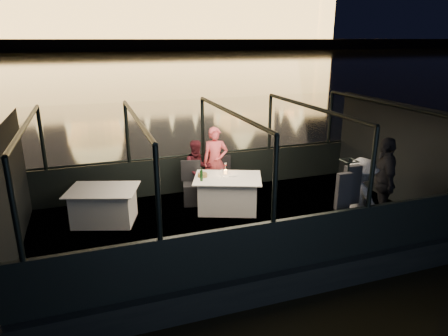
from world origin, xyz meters
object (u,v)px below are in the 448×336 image
object	(u,v)px
chair_port_left	(193,185)
chair_port_right	(226,178)
dining_table_aft	(104,205)
passenger_dark	(383,184)
dining_table_central	(228,194)
coat_stand	(345,202)
person_woman_coral	(215,165)
wine_bottle	(201,174)
passenger_stripe	(360,196)
person_man_maroon	(197,167)

from	to	relation	value
chair_port_left	chair_port_right	size ratio (longest dim) A/B	1.05
dining_table_aft	passenger_dark	distance (m)	5.72
passenger_dark	dining_table_central	bearing A→B (deg)	-93.86
chair_port_left	passenger_dark	size ratio (longest dim) A/B	0.53
dining_table_aft	coat_stand	world-z (taller)	coat_stand
dining_table_central	person_woman_coral	xyz separation A→B (m)	(0.05, 1.03, 0.36)
chair_port_right	wine_bottle	size ratio (longest dim) A/B	3.16
chair_port_right	person_woman_coral	distance (m)	0.41
passenger_stripe	dining_table_aft	bearing A→B (deg)	51.31
person_man_maroon	coat_stand	bearing A→B (deg)	-62.94
dining_table_aft	chair_port_left	distance (m)	2.04
dining_table_central	chair_port_left	xyz separation A→B (m)	(-0.62, 0.60, 0.06)
passenger_dark	wine_bottle	xyz separation A→B (m)	(-3.35, 1.62, 0.06)
dining_table_central	chair_port_left	bearing A→B (deg)	135.88
person_woman_coral	passenger_dark	distance (m)	3.80
passenger_stripe	wine_bottle	bearing A→B (deg)	39.20
passenger_stripe	chair_port_right	bearing A→B (deg)	18.15
chair_port_right	wine_bottle	distance (m)	1.28
person_woman_coral	passenger_stripe	world-z (taller)	passenger_stripe
chair_port_left	passenger_stripe	bearing A→B (deg)	-33.93
dining_table_aft	passenger_stripe	world-z (taller)	passenger_stripe
person_man_maroon	wine_bottle	size ratio (longest dim) A/B	4.78
chair_port_right	coat_stand	xyz separation A→B (m)	(1.16, -3.09, 0.45)
chair_port_right	passenger_stripe	world-z (taller)	passenger_stripe
dining_table_aft	person_woman_coral	size ratio (longest dim) A/B	0.83
coat_stand	person_man_maroon	bearing A→B (deg)	119.60
person_man_maroon	chair_port_right	bearing A→B (deg)	-13.32
passenger_dark	wine_bottle	distance (m)	3.73
dining_table_central	person_man_maroon	world-z (taller)	person_man_maroon
coat_stand	passenger_stripe	size ratio (longest dim) A/B	1.07
coat_stand	person_woman_coral	size ratio (longest dim) A/B	1.03
dining_table_central	coat_stand	world-z (taller)	coat_stand
chair_port_right	person_woman_coral	xyz separation A→B (m)	(-0.20, 0.20, 0.30)
dining_table_aft	wine_bottle	size ratio (longest dim) A/B	4.70
person_man_maroon	passenger_stripe	size ratio (longest dim) A/B	0.88
chair_port_left	chair_port_right	distance (m)	0.89
person_man_maroon	passenger_dark	world-z (taller)	passenger_dark
coat_stand	person_man_maroon	xyz separation A→B (m)	(-1.83, 3.21, -0.15)
chair_port_right	wine_bottle	xyz separation A→B (m)	(-0.84, -0.85, 0.47)
chair_port_left	person_man_maroon	size ratio (longest dim) A/B	0.69
person_man_maroon	dining_table_aft	bearing A→B (deg)	-164.78
coat_stand	passenger_dark	bearing A→B (deg)	24.64
dining_table_central	dining_table_aft	distance (m)	2.64
dining_table_central	dining_table_aft	xyz separation A→B (m)	(-2.63, 0.25, 0.00)
coat_stand	person_man_maroon	size ratio (longest dim) A/B	1.22
chair_port_right	person_man_maroon	bearing A→B (deg)	150.87
dining_table_central	chair_port_left	distance (m)	0.87
dining_table_aft	passenger_stripe	bearing A→B (deg)	-26.78
chair_port_right	passenger_dark	bearing A→B (deg)	-62.86
dining_table_aft	person_woman_coral	distance (m)	2.81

